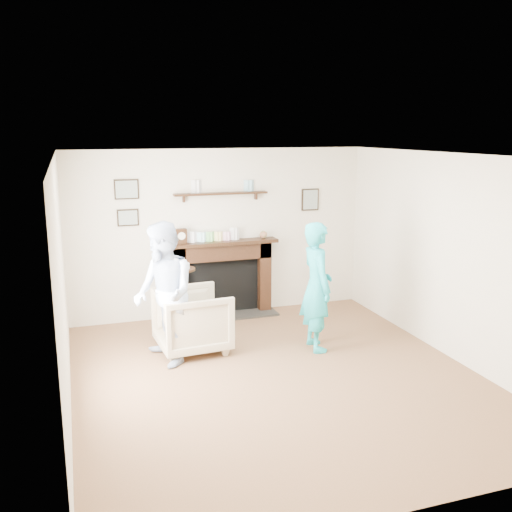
% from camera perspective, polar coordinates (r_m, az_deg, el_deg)
% --- Properties ---
extents(ground, '(5.00, 5.00, 0.00)m').
position_cam_1_polar(ground, '(6.65, 2.18, -12.05)').
color(ground, brown).
rests_on(ground, ground).
extents(room_shell, '(4.54, 5.02, 2.52)m').
position_cam_1_polar(room_shell, '(6.80, 0.24, 2.85)').
color(room_shell, beige).
rests_on(room_shell, ground).
extents(armchair, '(0.94, 0.91, 0.80)m').
position_cam_1_polar(armchair, '(7.46, -6.27, -9.30)').
color(armchair, tan).
rests_on(armchair, ground).
extents(man, '(0.79, 0.94, 1.73)m').
position_cam_1_polar(man, '(7.13, -8.95, -10.45)').
color(man, '#B2BDDF').
rests_on(man, ground).
extents(woman, '(0.43, 0.62, 1.65)m').
position_cam_1_polar(woman, '(7.52, 5.94, -9.12)').
color(woman, '#1EAEA1').
rests_on(woman, ground).
extents(pedestal_table, '(0.33, 0.33, 1.06)m').
position_cam_1_polar(pedestal_table, '(7.89, -7.24, -3.14)').
color(pedestal_table, black).
rests_on(pedestal_table, ground).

